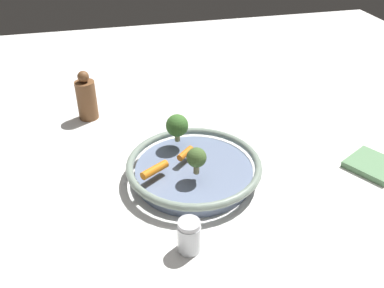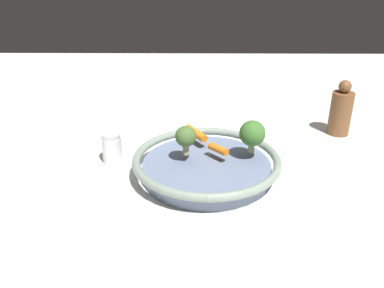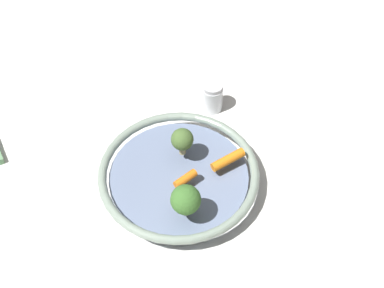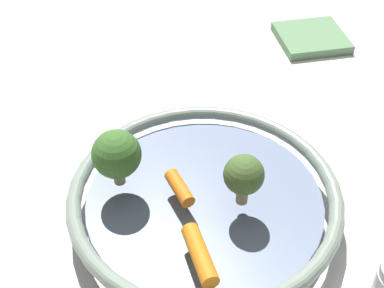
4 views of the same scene
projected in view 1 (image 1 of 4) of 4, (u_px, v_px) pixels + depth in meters
The scene contains 9 objects.
ground_plane at pixel (194, 178), 0.91m from camera, with size 2.21×2.21×0.00m, color silver.
serving_bowl at pixel (194, 169), 0.90m from camera, with size 0.29×0.29×0.05m.
baby_carrot_back at pixel (185, 153), 0.90m from camera, with size 0.01×0.01×0.04m, color orange.
baby_carrot_left at pixel (155, 170), 0.85m from camera, with size 0.02×0.02×0.07m, color orange.
broccoli_floret_mid at pixel (196, 158), 0.83m from camera, with size 0.04×0.04×0.06m.
broccoli_floret_small at pixel (177, 126), 0.93m from camera, with size 0.05×0.05×0.07m.
salt_shaker at pixel (189, 236), 0.72m from camera, with size 0.04×0.04×0.06m.
pepper_mill at pixel (87, 98), 1.11m from camera, with size 0.05×0.05×0.13m.
dish_towel at pixel (373, 165), 0.94m from camera, with size 0.10×0.10×0.01m, color #669366.
Camera 1 is at (-0.70, 0.18, 0.56)m, focal length 39.16 mm.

